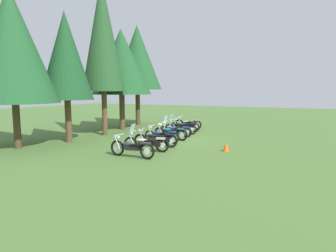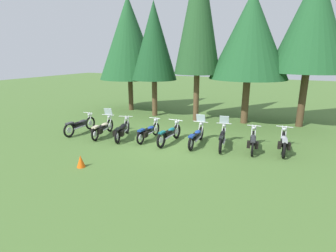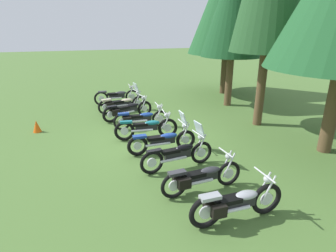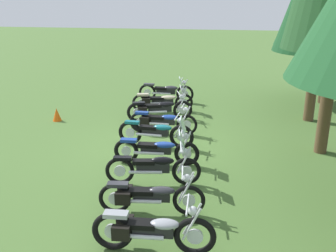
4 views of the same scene
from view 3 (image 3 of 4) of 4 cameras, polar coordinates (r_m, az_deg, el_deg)
name	(u,v)px [view 3 (image 3 of 4)]	position (r m, az deg, el deg)	size (l,w,h in m)	color
ground_plane	(149,138)	(10.62, -3.81, -2.52)	(80.00, 80.00, 0.00)	#4C7033
motorcycle_0	(117,96)	(15.24, -10.26, 6.01)	(0.62, 2.38, 1.03)	black
motorcycle_1	(122,103)	(13.83, -9.36, 4.63)	(0.90, 2.38, 1.37)	black
motorcycle_2	(127,110)	(12.72, -8.28, 3.31)	(1.07, 2.34, 1.01)	black
motorcycle_3	(140,118)	(11.51, -5.67, 1.57)	(0.63, 2.29, 1.00)	black
motorcycle_4	(147,127)	(10.43, -4.31, -0.29)	(0.77, 2.37, 1.03)	black
motorcycle_5	(163,140)	(9.32, -0.99, -2.79)	(0.74, 2.36, 1.35)	black
motorcycle_6	(179,154)	(8.30, 2.21, -5.60)	(0.70, 2.33, 1.37)	black
motorcycle_7	(201,177)	(7.24, 6.65, -10.14)	(0.70, 2.26, 1.00)	black
motorcycle_8	(236,203)	(6.40, 13.61, -14.86)	(0.72, 2.26, 1.03)	black
pine_tree_1	(235,2)	(14.83, 13.36, 23.26)	(3.06, 3.06, 7.59)	brown
traffic_cone	(37,126)	(12.31, -25.05, -0.04)	(0.32, 0.32, 0.48)	#EA590F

